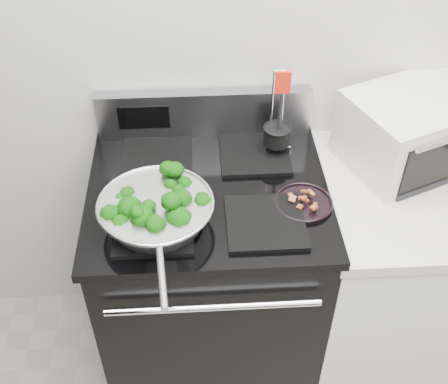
{
  "coord_description": "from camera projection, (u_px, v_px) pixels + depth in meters",
  "views": [
    {
      "loc": [
        -0.33,
        0.04,
        2.17
      ],
      "look_at": [
        -0.25,
        1.36,
        0.98
      ],
      "focal_mm": 45.0,
      "sensor_mm": 36.0,
      "label": 1
    }
  ],
  "objects": [
    {
      "name": "back_wall",
      "position": [
        293.0,
        25.0,
        1.83
      ],
      "size": [
        4.0,
        0.02,
        2.7
      ],
      "primitive_type": "cube",
      "color": "beige",
      "rests_on": "ground"
    },
    {
      "name": "gas_range",
      "position": [
        210.0,
        278.0,
        2.15
      ],
      "size": [
        0.79,
        0.69,
        1.13
      ],
      "color": "black",
      "rests_on": "floor"
    },
    {
      "name": "counter",
      "position": [
        385.0,
        276.0,
        2.19
      ],
      "size": [
        0.62,
        0.68,
        0.92
      ],
      "color": "white",
      "rests_on": "floor"
    },
    {
      "name": "skillet",
      "position": [
        156.0,
        211.0,
        1.68
      ],
      "size": [
        0.35,
        0.56,
        0.08
      ],
      "rotation": [
        0.0,
        0.0,
        0.09
      ],
      "color": "silver",
      "rests_on": "gas_range"
    },
    {
      "name": "broccoli_pile",
      "position": [
        156.0,
        206.0,
        1.67
      ],
      "size": [
        0.28,
        0.28,
        0.1
      ],
      "primitive_type": null,
      "color": "black",
      "rests_on": "skillet"
    },
    {
      "name": "bacon_plate",
      "position": [
        304.0,
        200.0,
        1.77
      ],
      "size": [
        0.18,
        0.18,
        0.04
      ],
      "rotation": [
        0.0,
        0.0,
        0.07
      ],
      "color": "black",
      "rests_on": "gas_range"
    },
    {
      "name": "utensil_holder",
      "position": [
        277.0,
        139.0,
        1.94
      ],
      "size": [
        0.11,
        0.11,
        0.33
      ],
      "rotation": [
        0.0,
        0.0,
        -0.08
      ],
      "color": "silver",
      "rests_on": "gas_range"
    },
    {
      "name": "toaster_oven",
      "position": [
        413.0,
        130.0,
        1.92
      ],
      "size": [
        0.53,
        0.47,
        0.25
      ],
      "rotation": [
        0.0,
        0.0,
        0.39
      ],
      "color": "silver",
      "rests_on": "counter"
    }
  ]
}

